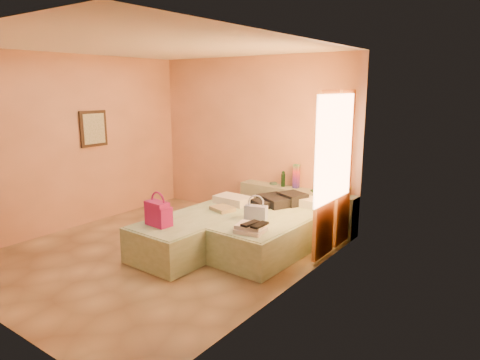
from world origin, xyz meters
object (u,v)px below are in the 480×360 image
object	(u,v)px
flower_vase	(345,189)
magenta_handbag	(158,213)
headboard_ledge	(296,208)
water_bottle	(283,179)
blue_handbag	(256,213)
bed_left	(199,232)
green_book	(316,191)
towel_stack	(251,228)
bed_right	(275,233)

from	to	relation	value
flower_vase	magenta_handbag	bearing A→B (deg)	-124.68
headboard_ledge	magenta_handbag	world-z (taller)	magenta_handbag
water_bottle	blue_handbag	xyz separation A→B (m)	(0.39, -1.39, -0.18)
headboard_ledge	flower_vase	bearing A→B (deg)	-0.25
magenta_handbag	blue_handbag	bearing A→B (deg)	51.87
water_bottle	bed_left	bearing A→B (deg)	-101.93
water_bottle	green_book	bearing A→B (deg)	-1.48
towel_stack	blue_handbag	bearing A→B (deg)	116.84
bed_right	green_book	size ratio (longest dim) A/B	12.74
headboard_ledge	towel_stack	xyz separation A→B (m)	(0.37, -1.84, 0.23)
green_book	towel_stack	distance (m)	1.85
bed_left	green_book	world-z (taller)	green_book
bed_left	water_bottle	world-z (taller)	water_bottle
towel_stack	headboard_ledge	bearing A→B (deg)	101.21
flower_vase	bed_right	bearing A→B (deg)	-117.28
headboard_ledge	towel_stack	size ratio (longest dim) A/B	5.86
green_book	blue_handbag	xyz separation A→B (m)	(-0.23, -1.37, -0.06)
headboard_ledge	green_book	xyz separation A→B (m)	(0.36, -0.00, 0.34)
headboard_ledge	water_bottle	xyz separation A→B (m)	(-0.26, 0.02, 0.45)
towel_stack	flower_vase	bearing A→B (deg)	75.52
towel_stack	bed_right	bearing A→B (deg)	96.81
magenta_handbag	towel_stack	bearing A→B (deg)	28.03
flower_vase	headboard_ledge	bearing A→B (deg)	179.75
bed_right	green_book	xyz separation A→B (m)	(0.08, 1.10, 0.41)
bed_left	flower_vase	distance (m)	2.30
flower_vase	towel_stack	distance (m)	1.91
flower_vase	magenta_handbag	world-z (taller)	flower_vase
bed_left	bed_right	world-z (taller)	same
bed_left	magenta_handbag	world-z (taller)	magenta_handbag
bed_left	blue_handbag	xyz separation A→B (m)	(0.75, 0.33, 0.35)
green_book	flower_vase	size ratio (longest dim) A/B	0.63
magenta_handbag	green_book	bearing A→B (deg)	68.97
green_book	blue_handbag	size ratio (longest dim) A/B	0.51
green_book	magenta_handbag	distance (m)	2.59
bed_right	towel_stack	size ratio (longest dim) A/B	5.71
green_book	water_bottle	bearing A→B (deg)	-157.26
bed_left	flower_vase	xyz separation A→B (m)	(1.46, 1.70, 0.52)
water_bottle	towel_stack	distance (m)	1.97
bed_right	blue_handbag	distance (m)	0.47
headboard_ledge	bed_right	bearing A→B (deg)	-75.86
bed_right	headboard_ledge	bearing A→B (deg)	105.83
bed_left	magenta_handbag	xyz separation A→B (m)	(-0.15, -0.63, 0.41)
bed_right	flower_vase	bearing A→B (deg)	64.41
headboard_ledge	magenta_handbag	distance (m)	2.48
headboard_ledge	blue_handbag	bearing A→B (deg)	-84.77
bed_right	flower_vase	size ratio (longest dim) A/B	8.07
flower_vase	bed_left	bearing A→B (deg)	-130.80
bed_left	water_bottle	xyz separation A→B (m)	(0.36, 1.72, 0.52)
bed_left	flower_vase	bearing A→B (deg)	50.90
bed_left	water_bottle	bearing A→B (deg)	79.76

